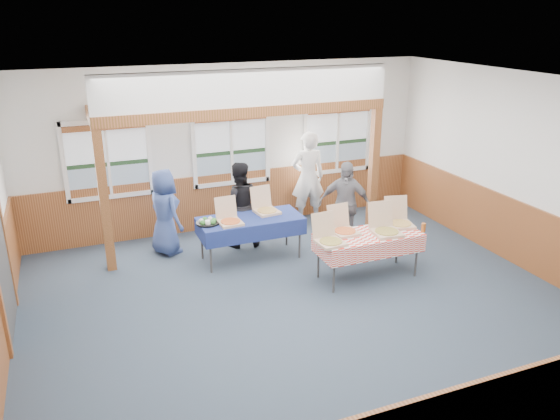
# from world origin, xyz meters

# --- Properties ---
(floor) EXTENTS (8.00, 8.00, 0.00)m
(floor) POSITION_xyz_m (0.00, 0.00, 0.00)
(floor) COLOR #283642
(floor) RESTS_ON ground
(ceiling) EXTENTS (8.00, 8.00, 0.00)m
(ceiling) POSITION_xyz_m (0.00, 0.00, 3.20)
(ceiling) COLOR white
(ceiling) RESTS_ON wall_back
(wall_back) EXTENTS (8.00, 0.00, 8.00)m
(wall_back) POSITION_xyz_m (0.00, 3.50, 1.60)
(wall_back) COLOR silver
(wall_back) RESTS_ON floor
(wall_front) EXTENTS (8.00, 0.00, 8.00)m
(wall_front) POSITION_xyz_m (0.00, -3.50, 1.60)
(wall_front) COLOR silver
(wall_front) RESTS_ON floor
(wall_right) EXTENTS (0.00, 8.00, 8.00)m
(wall_right) POSITION_xyz_m (4.00, 0.00, 1.60)
(wall_right) COLOR silver
(wall_right) RESTS_ON floor
(wainscot_back) EXTENTS (7.98, 0.05, 1.10)m
(wainscot_back) POSITION_xyz_m (0.00, 3.48, 0.55)
(wainscot_back) COLOR brown
(wainscot_back) RESTS_ON floor
(wainscot_right) EXTENTS (0.05, 6.98, 1.10)m
(wainscot_right) POSITION_xyz_m (3.98, 0.00, 0.55)
(wainscot_right) COLOR brown
(wainscot_right) RESTS_ON floor
(window_left) EXTENTS (1.56, 0.10, 1.46)m
(window_left) POSITION_xyz_m (-2.30, 3.46, 1.68)
(window_left) COLOR white
(window_left) RESTS_ON wall_back
(window_mid) EXTENTS (1.56, 0.10, 1.46)m
(window_mid) POSITION_xyz_m (0.00, 3.46, 1.68)
(window_mid) COLOR white
(window_mid) RESTS_ON wall_back
(window_right) EXTENTS (1.56, 0.10, 1.46)m
(window_right) POSITION_xyz_m (2.30, 3.46, 1.68)
(window_right) COLOR white
(window_right) RESTS_ON wall_back
(post_left) EXTENTS (0.15, 0.15, 2.40)m
(post_left) POSITION_xyz_m (-2.50, 2.30, 1.20)
(post_left) COLOR brown
(post_left) RESTS_ON floor
(post_right) EXTENTS (0.15, 0.15, 2.40)m
(post_right) POSITION_xyz_m (2.50, 2.30, 1.20)
(post_right) COLOR brown
(post_right) RESTS_ON floor
(cross_beam) EXTENTS (5.15, 0.18, 0.18)m
(cross_beam) POSITION_xyz_m (0.00, 2.30, 2.49)
(cross_beam) COLOR brown
(cross_beam) RESTS_ON post_left
(table_left) EXTENTS (1.92, 1.25, 0.76)m
(table_left) POSITION_xyz_m (-0.18, 1.84, 0.70)
(table_left) COLOR #373737
(table_left) RESTS_ON floor
(table_right) EXTENTS (1.83, 1.36, 0.76)m
(table_right) POSITION_xyz_m (1.34, 0.46, 0.69)
(table_right) COLOR #373737
(table_right) RESTS_ON floor
(pizza_box_a) EXTENTS (0.39, 0.47, 0.41)m
(pizza_box_a) POSITION_xyz_m (-0.58, 1.73, 0.82)
(pizza_box_a) COLOR #D4AF8D
(pizza_box_a) RESTS_ON table_left
(pizza_box_b) EXTENTS (0.45, 0.52, 0.43)m
(pizza_box_b) POSITION_xyz_m (0.17, 2.00, 0.82)
(pizza_box_b) COLOR #D4AF8D
(pizza_box_b) RESTS_ON table_left
(pizza_box_c) EXTENTS (0.43, 0.51, 0.43)m
(pizza_box_c) POSITION_xyz_m (0.59, 0.36, 0.82)
(pizza_box_c) COLOR #D4AF8D
(pizza_box_c) RESTS_ON table_right
(pizza_box_d) EXTENTS (0.41, 0.49, 0.42)m
(pizza_box_d) POSITION_xyz_m (0.99, 0.65, 0.82)
(pizza_box_d) COLOR #D4AF8D
(pizza_box_d) RESTS_ON table_right
(pizza_box_e) EXTENTS (0.47, 0.56, 0.46)m
(pizza_box_e) POSITION_xyz_m (1.60, 0.38, 0.83)
(pizza_box_e) COLOR #D4AF8D
(pizza_box_e) RESTS_ON table_right
(pizza_box_f) EXTENTS (0.49, 0.56, 0.44)m
(pizza_box_f) POSITION_xyz_m (2.00, 0.60, 0.82)
(pizza_box_f) COLOR #D4AF8D
(pizza_box_f) RESTS_ON table_right
(veggie_tray) EXTENTS (0.39, 0.39, 0.09)m
(veggie_tray) POSITION_xyz_m (-0.93, 1.84, 0.79)
(veggie_tray) COLOR black
(veggie_tray) RESTS_ON table_left
(drink_glass) EXTENTS (0.07, 0.07, 0.15)m
(drink_glass) POSITION_xyz_m (2.19, 0.21, 0.83)
(drink_glass) COLOR #9B4C19
(drink_glass) RESTS_ON table_right
(woman_white) EXTENTS (0.74, 0.54, 1.89)m
(woman_white) POSITION_xyz_m (1.48, 3.10, 0.94)
(woman_white) COLOR white
(woman_white) RESTS_ON floor
(woman_black) EXTENTS (0.86, 0.71, 1.59)m
(woman_black) POSITION_xyz_m (-0.19, 2.46, 0.79)
(woman_black) COLOR black
(woman_black) RESTS_ON floor
(man_blue) EXTENTS (0.75, 0.89, 1.55)m
(man_blue) POSITION_xyz_m (-1.50, 2.63, 0.77)
(man_blue) COLOR navy
(man_blue) RESTS_ON floor
(person_grey) EXTENTS (0.99, 0.88, 1.61)m
(person_grey) POSITION_xyz_m (1.59, 1.74, 0.80)
(person_grey) COLOR slate
(person_grey) RESTS_ON floor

